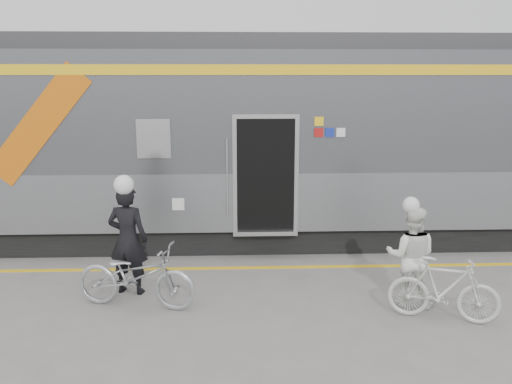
{
  "coord_description": "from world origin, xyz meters",
  "views": [
    {
      "loc": [
        0.07,
        -6.98,
        3.35
      ],
      "look_at": [
        0.4,
        1.6,
        1.5
      ],
      "focal_mm": 38.0,
      "sensor_mm": 36.0,
      "label": 1
    }
  ],
  "objects_px": {
    "bicycle_left": "(136,276)",
    "bicycle_right": "(444,289)",
    "man": "(128,239)",
    "woman": "(411,256)"
  },
  "relations": [
    {
      "from": "bicycle_left",
      "to": "bicycle_right",
      "type": "distance_m",
      "value": 4.39
    },
    {
      "from": "woman",
      "to": "bicycle_right",
      "type": "height_order",
      "value": "woman"
    },
    {
      "from": "bicycle_left",
      "to": "bicycle_right",
      "type": "xyz_separation_m",
      "value": [
        4.34,
        -0.62,
        -0.02
      ]
    },
    {
      "from": "bicycle_left",
      "to": "bicycle_right",
      "type": "height_order",
      "value": "bicycle_left"
    },
    {
      "from": "bicycle_right",
      "to": "bicycle_left",
      "type": "bearing_deg",
      "value": 101.01
    },
    {
      "from": "man",
      "to": "bicycle_right",
      "type": "height_order",
      "value": "man"
    },
    {
      "from": "man",
      "to": "bicycle_right",
      "type": "distance_m",
      "value": 4.71
    },
    {
      "from": "woman",
      "to": "bicycle_right",
      "type": "bearing_deg",
      "value": 137.8
    },
    {
      "from": "man",
      "to": "bicycle_right",
      "type": "xyz_separation_m",
      "value": [
        4.54,
        -1.17,
        -0.41
      ]
    },
    {
      "from": "bicycle_left",
      "to": "woman",
      "type": "relative_size",
      "value": 1.21
    }
  ]
}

